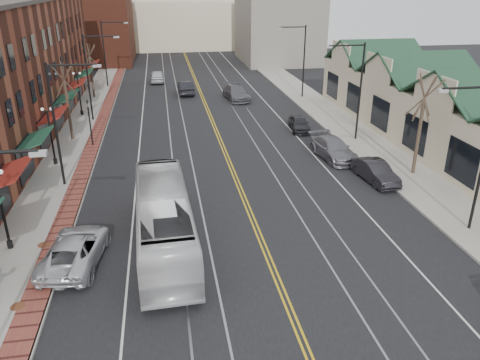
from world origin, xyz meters
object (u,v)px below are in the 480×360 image
object	(u,v)px
parked_car_b	(375,172)
parked_car_d	(299,123)
parked_suv	(75,249)
parked_car_c	(333,149)
transit_bus	(164,220)

from	to	relation	value
parked_car_b	parked_car_d	size ratio (longest dim) A/B	1.10
parked_suv	parked_car_c	xyz separation A→B (m)	(17.34, 11.90, 0.02)
parked_car_d	transit_bus	bearing A→B (deg)	-118.25
parked_car_c	parked_car_d	distance (m)	7.46
parked_car_b	parked_car_d	world-z (taller)	parked_car_b
transit_bus	parked_car_c	distance (m)	17.14
parked_car_b	parked_car_c	distance (m)	5.02
transit_bus	parked_car_c	world-z (taller)	transit_bus
parked_car_b	parked_car_d	bearing A→B (deg)	92.03
parked_car_b	parked_car_c	xyz separation A→B (m)	(-1.26, 4.86, 0.06)
transit_bus	parked_car_c	bearing A→B (deg)	-141.87
parked_suv	parked_car_c	bearing A→B (deg)	-137.75
parked_car_c	parked_car_d	world-z (taller)	parked_car_c
parked_car_c	transit_bus	bearing A→B (deg)	-146.84
transit_bus	parked_suv	xyz separation A→B (m)	(-4.30, -0.79, -0.80)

